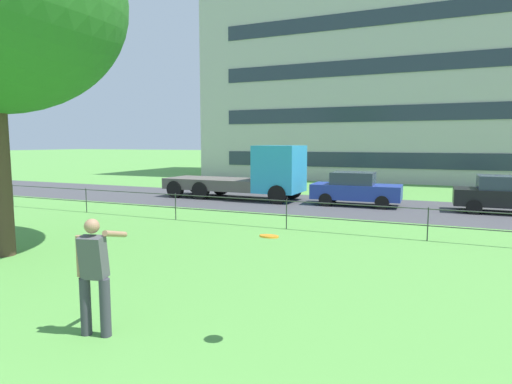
{
  "coord_description": "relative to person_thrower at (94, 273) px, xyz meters",
  "views": [
    {
      "loc": [
        2.57,
        0.36,
        2.89
      ],
      "look_at": [
        -1.41,
        9.52,
        1.75
      ],
      "focal_mm": 30.38,
      "sensor_mm": 36.0,
      "label": 1
    }
  ],
  "objects": [
    {
      "name": "person_thrower",
      "position": [
        0.0,
        0.0,
        0.0
      ],
      "size": [
        0.51,
        0.84,
        1.78
      ],
      "color": "#383842",
      "rests_on": "ground"
    },
    {
      "name": "park_fence",
      "position": [
        2.13,
        8.78,
        -0.29
      ],
      "size": [
        39.79,
        0.04,
        1.0
      ],
      "color": "#333833",
      "rests_on": "ground"
    },
    {
      "name": "apartment_building_background",
      "position": [
        2.58,
        33.52,
        9.09
      ],
      "size": [
        33.85,
        13.22,
        20.1
      ],
      "color": "#B7B2AD",
      "rests_on": "ground"
    },
    {
      "name": "street_strip",
      "position": [
        2.13,
        14.88,
        -0.96
      ],
      "size": [
        80.0,
        6.64,
        0.01
      ],
      "primitive_type": "cube",
      "color": "#424247",
      "rests_on": "ground"
    },
    {
      "name": "car_black_center",
      "position": [
        7.07,
        15.44,
        -0.18
      ],
      "size": [
        4.03,
        1.86,
        1.54
      ],
      "color": "black",
      "rests_on": "ground"
    },
    {
      "name": "flatbed_truck_far_right",
      "position": [
        -4.23,
        15.3,
        0.25
      ],
      "size": [
        7.33,
        2.5,
        2.75
      ],
      "color": "#2D99D1",
      "rests_on": "ground"
    },
    {
      "name": "frisbee",
      "position": [
        2.52,
        0.69,
        0.64
      ],
      "size": [
        0.32,
        0.32,
        0.05
      ],
      "color": "orange"
    },
    {
      "name": "car_blue_far_left",
      "position": [
        0.99,
        15.25,
        -0.18
      ],
      "size": [
        4.05,
        1.9,
        1.54
      ],
      "color": "#233899",
      "rests_on": "ground"
    }
  ]
}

